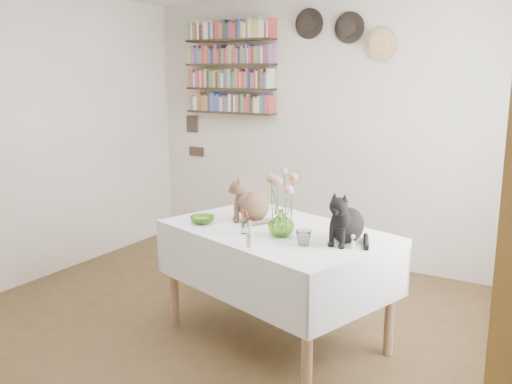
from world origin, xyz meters
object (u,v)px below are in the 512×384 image
Objects in this scene: flower_vase at (281,223)px; bookshelf_unit at (230,68)px; dining_table at (276,257)px; tabby_cat at (255,198)px; black_cat at (347,216)px.

bookshelf_unit is at bearing 130.75° from flower_vase.
bookshelf_unit reaches higher than dining_table.
bookshelf_unit is (-1.59, 1.84, 0.97)m from flower_vase.
tabby_cat is 0.32× the size of bookshelf_unit.
black_cat reaches higher than tabby_cat.
black_cat is at bearing 13.26° from flower_vase.
bookshelf_unit reaches higher than flower_vase.
black_cat is (0.51, -0.03, 0.36)m from dining_table.
black_cat is 2.79m from bookshelf_unit.
flower_vase is (-0.41, -0.10, -0.08)m from black_cat.
black_cat is at bearing 42.76° from tabby_cat.
tabby_cat reaches higher than dining_table.
flower_vase is (0.34, -0.24, -0.07)m from tabby_cat.
bookshelf_unit reaches higher than black_cat.
black_cat reaches higher than flower_vase.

